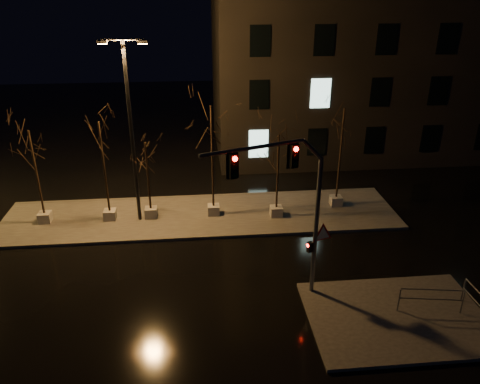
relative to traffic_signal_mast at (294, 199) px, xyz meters
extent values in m
plane|color=black|center=(-3.44, 1.92, -4.67)|extent=(90.00, 90.00, 0.00)
cube|color=#423F3B|center=(-3.44, 7.92, -4.60)|extent=(22.00, 5.00, 0.15)
cube|color=#423F3B|center=(4.06, -1.58, -4.60)|extent=(7.00, 5.00, 0.15)
cube|color=black|center=(10.56, 19.92, 2.83)|extent=(25.00, 12.00, 15.00)
cube|color=#A7A49C|center=(-11.96, 7.85, -4.25)|extent=(0.65, 0.65, 0.55)
cylinder|color=black|center=(-11.96, 7.85, -1.65)|extent=(0.11, 0.11, 4.64)
cube|color=#A7A49C|center=(-8.47, 7.82, -4.25)|extent=(0.65, 0.65, 0.55)
cylinder|color=black|center=(-8.47, 7.82, -1.48)|extent=(0.11, 0.11, 4.98)
cube|color=#A7A49C|center=(-6.25, 7.88, -4.25)|extent=(0.65, 0.65, 0.55)
cylinder|color=black|center=(-6.25, 7.88, -2.07)|extent=(0.11, 0.11, 3.81)
cube|color=#A7A49C|center=(-2.77, 7.87, -4.25)|extent=(0.65, 0.65, 0.55)
cylinder|color=black|center=(-2.77, 7.87, -1.14)|extent=(0.11, 0.11, 5.66)
cube|color=#A7A49C|center=(0.71, 7.35, -4.25)|extent=(0.65, 0.65, 0.55)
cylinder|color=black|center=(0.71, 7.35, -1.89)|extent=(0.11, 0.11, 4.16)
cube|color=#A7A49C|center=(4.42, 8.37, -4.25)|extent=(0.65, 0.65, 0.55)
cylinder|color=black|center=(4.42, 8.37, -1.36)|extent=(0.11, 0.11, 5.23)
cylinder|color=slate|center=(1.06, 0.37, -1.53)|extent=(0.18, 0.18, 5.98)
cylinder|color=slate|center=(-1.62, -0.55, 2.29)|extent=(3.81, 1.43, 0.14)
cube|color=black|center=(-0.08, -0.02, 1.75)|extent=(0.35, 0.30, 0.90)
cube|color=black|center=(-2.34, -0.80, 1.75)|extent=(0.35, 0.30, 0.90)
cube|color=black|center=(0.85, 0.30, -2.33)|extent=(0.27, 0.24, 0.45)
cone|color=red|center=(1.35, 0.42, -1.83)|extent=(0.99, 0.37, 1.04)
sphere|color=#FF0C07|center=(1.06, 0.37, 2.04)|extent=(0.18, 0.18, 0.18)
cylinder|color=black|center=(-6.85, 7.67, 0.23)|extent=(0.19, 0.19, 9.51)
cylinder|color=black|center=(-6.85, 7.67, 4.99)|extent=(2.09, 0.22, 0.10)
cube|color=orange|center=(-7.80, 7.73, 4.84)|extent=(0.49, 0.30, 0.19)
cube|color=orange|center=(-5.90, 7.61, 4.84)|extent=(0.49, 0.30, 0.19)
cylinder|color=slate|center=(4.18, -1.28, -4.02)|extent=(0.06, 0.06, 1.01)
cylinder|color=slate|center=(6.60, -1.67, -4.02)|extent=(0.06, 0.06, 1.01)
cylinder|color=slate|center=(5.39, -1.47, -3.46)|extent=(2.43, 0.43, 0.04)
cylinder|color=slate|center=(5.39, -1.47, -3.91)|extent=(2.43, 0.43, 0.04)
cylinder|color=slate|center=(7.04, -0.93, -4.01)|extent=(0.06, 0.06, 1.03)
cylinder|color=slate|center=(7.06, -2.08, -3.89)|extent=(0.08, 2.29, 0.05)
camera|label=1|loc=(-3.55, -15.67, 7.56)|focal=35.00mm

